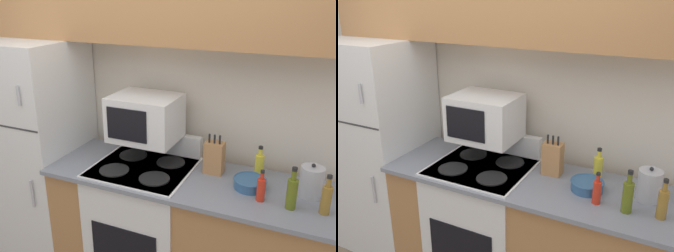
% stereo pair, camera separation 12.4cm
% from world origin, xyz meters
% --- Properties ---
extents(wall_back, '(8.00, 0.05, 2.55)m').
position_xyz_m(wall_back, '(0.00, 0.72, 1.27)').
color(wall_back, beige).
rests_on(wall_back, ground_plane).
extents(lower_cabinets, '(1.97, 0.66, 0.93)m').
position_xyz_m(lower_cabinets, '(0.34, 0.31, 0.47)').
color(lower_cabinets, '#B27A47').
rests_on(lower_cabinets, ground_plane).
extents(refrigerator, '(0.69, 0.71, 1.77)m').
position_xyz_m(refrigerator, '(-0.99, 0.34, 0.88)').
color(refrigerator, white).
rests_on(refrigerator, ground_plane).
extents(stove, '(0.68, 0.64, 1.10)m').
position_xyz_m(stove, '(-0.01, 0.30, 0.49)').
color(stove, white).
rests_on(stove, ground_plane).
extents(microwave, '(0.47, 0.38, 0.32)m').
position_xyz_m(microwave, '(-0.04, 0.41, 1.27)').
color(microwave, white).
rests_on(microwave, stove).
extents(knife_block, '(0.13, 0.10, 0.28)m').
position_xyz_m(knife_block, '(0.47, 0.43, 1.04)').
color(knife_block, '#B27A47').
rests_on(knife_block, lower_cabinets).
extents(bowl, '(0.21, 0.21, 0.07)m').
position_xyz_m(bowl, '(0.74, 0.32, 0.97)').
color(bowl, '#335B84').
rests_on(bowl, lower_cabinets).
extents(bottle_cooking_spray, '(0.06, 0.06, 0.22)m').
position_xyz_m(bottle_cooking_spray, '(0.76, 0.50, 1.02)').
color(bottle_cooking_spray, gold).
rests_on(bottle_cooking_spray, lower_cabinets).
extents(bottle_olive_oil, '(0.06, 0.06, 0.26)m').
position_xyz_m(bottle_olive_oil, '(1.01, 0.18, 1.03)').
color(bottle_olive_oil, '#5B6619').
rests_on(bottle_olive_oil, lower_cabinets).
extents(bottle_vinegar, '(0.06, 0.06, 0.24)m').
position_xyz_m(bottle_vinegar, '(1.19, 0.20, 1.02)').
color(bottle_vinegar, olive).
rests_on(bottle_vinegar, lower_cabinets).
extents(bottle_hot_sauce, '(0.05, 0.05, 0.20)m').
position_xyz_m(bottle_hot_sauce, '(0.83, 0.19, 1.01)').
color(bottle_hot_sauce, red).
rests_on(bottle_hot_sauce, lower_cabinets).
extents(kettle, '(0.14, 0.14, 0.22)m').
position_xyz_m(kettle, '(1.10, 0.37, 1.03)').
color(kettle, '#B7B7BC').
rests_on(kettle, lower_cabinets).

